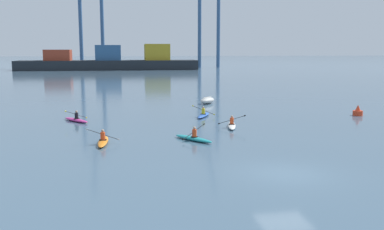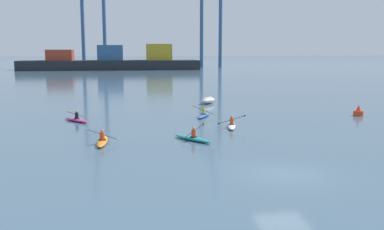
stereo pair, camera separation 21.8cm
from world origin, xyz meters
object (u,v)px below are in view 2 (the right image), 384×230
Objects in this scene: kayak_white at (232,125)px; gantry_crane_west at (93,9)px; kayak_magenta at (76,119)px; kayak_teal at (193,138)px; kayak_blue at (204,115)px; kayak_orange at (102,141)px; gantry_crane_west_mid at (211,8)px; channel_buoy at (358,112)px; capsized_dinghy at (208,101)px; container_barge at (113,61)px.

gantry_crane_west is at bearing 98.88° from kayak_white.
kayak_magenta is at bearing -87.02° from gantry_crane_west.
kayak_blue is at bearing 75.68° from kayak_teal.
kayak_magenta is at bearing 105.91° from kayak_orange.
channel_buoy is at bearing -94.16° from gantry_crane_west_mid.
kayak_orange is (8.41, -120.52, -19.07)m from gantry_crane_west.
kayak_magenta is (-25.37, 0.58, -0.19)m from channel_buoy.
channel_buoy reaches higher than capsized_dinghy.
capsized_dinghy is 0.88× the size of kayak_magenta.
kayak_white is 1.12× the size of kayak_magenta.
container_barge is at bearing 96.34° from kayak_blue.
container_barge is 101.94m from kayak_white.
kayak_magenta reaches higher than kayak_orange.
gantry_crane_west is 104.47m from capsized_dinghy.
kayak_white is 13.21m from kayak_magenta.
channel_buoy is 0.33× the size of kayak_magenta.
channel_buoy is 24.33m from kayak_orange.
gantry_crane_west is 12.86× the size of kayak_teal.
container_barge is at bearing 94.36° from kayak_teal.
kayak_blue is 10.42m from kayak_teal.
kayak_blue reaches higher than capsized_dinghy.
kayak_white is at bearing -21.01° from kayak_magenta.
gantry_crane_west is 0.96× the size of gantry_crane_west_mid.
capsized_dinghy is 9.72m from kayak_blue.
gantry_crane_west_mid reaches higher than channel_buoy.
kayak_orange is at bearing -86.01° from gantry_crane_west.
kayak_teal reaches higher than kayak_magenta.
gantry_crane_west is at bearing 100.73° from capsized_dinghy.
capsized_dinghy is at bearing 86.15° from kayak_white.
gantry_crane_west_mid is at bearing 85.84° from channel_buoy.
capsized_dinghy is (-19.99, -98.67, -19.39)m from gantry_crane_west_mid.
container_barge is at bearing 91.15° from kayak_orange.
gantry_crane_west_mid is 12.17× the size of kayak_white.
kayak_white is 1.03× the size of kayak_blue.
kayak_blue is (-14.23, 1.48, -0.19)m from channel_buoy.
channel_buoy is 18.89m from kayak_teal.
kayak_white is at bearing -78.04° from kayak_blue.
channel_buoy is at bearing 27.13° from kayak_teal.
kayak_white is (11.82, -101.23, -2.34)m from container_barge.
container_barge reaches higher than kayak_orange.
gantry_crane_west reaches higher than kayak_orange.
capsized_dinghy is (12.84, -86.13, -2.16)m from container_barge.
kayak_magenta is 0.90× the size of kayak_orange.
gantry_crane_west_mid reaches higher than kayak_white.
container_barge is 39.14m from gantry_crane_west_mid.
kayak_orange is at bearing -74.09° from kayak_magenta.
gantry_crane_west reaches higher than kayak_blue.
kayak_teal is (8.05, -105.69, -2.34)m from container_barge.
container_barge is 17.10× the size of kayak_teal.
channel_buoy is at bearing -74.44° from gantry_crane_west.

